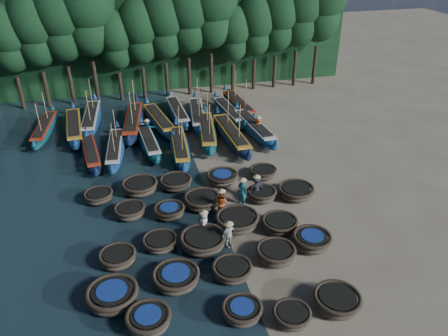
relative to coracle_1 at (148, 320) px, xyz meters
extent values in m
plane|color=gray|center=(4.92, 9.09, -0.47)|extent=(120.00, 120.00, 0.00)
cube|color=black|center=(4.92, 32.59, 4.53)|extent=(40.00, 3.00, 10.00)
ellipsoid|color=#4E4431|center=(0.00, 0.00, -0.11)|extent=(2.01, 2.01, 0.72)
torus|color=#372C20|center=(0.00, 0.00, 0.23)|extent=(2.03, 2.03, 0.22)
cylinder|color=black|center=(0.00, 0.00, 0.27)|extent=(1.52, 1.52, 0.07)
cylinder|color=navy|center=(0.00, 0.00, 0.32)|extent=(1.17, 1.17, 0.04)
ellipsoid|color=#4E4431|center=(4.08, -0.49, -0.15)|extent=(1.85, 1.85, 0.63)
torus|color=#372C20|center=(4.08, -0.49, 0.14)|extent=(1.87, 1.87, 0.19)
cylinder|color=black|center=(4.08, -0.49, 0.18)|extent=(1.40, 1.40, 0.06)
cylinder|color=navy|center=(4.08, -0.49, 0.22)|extent=(1.08, 1.08, 0.04)
ellipsoid|color=#4E4431|center=(6.12, -1.29, -0.17)|extent=(2.10, 2.10, 0.60)
torus|color=#372C20|center=(6.12, -1.29, 0.11)|extent=(1.75, 1.75, 0.18)
cylinder|color=black|center=(6.12, -1.29, 0.15)|extent=(1.31, 1.31, 0.05)
ellipsoid|color=#4E4431|center=(8.42, -1.05, -0.12)|extent=(2.52, 2.52, 0.69)
torus|color=#372C20|center=(8.42, -1.05, 0.20)|extent=(2.23, 2.23, 0.21)
cylinder|color=black|center=(8.42, -1.05, 0.25)|extent=(1.69, 1.69, 0.06)
ellipsoid|color=#4E4431|center=(-1.46, 1.81, -0.09)|extent=(2.58, 2.58, 0.76)
torus|color=#372C20|center=(-1.46, 1.81, 0.26)|extent=(2.44, 2.44, 0.23)
cylinder|color=black|center=(-1.46, 1.81, 0.31)|extent=(1.85, 1.85, 0.07)
cylinder|color=navy|center=(-1.46, 1.81, 0.36)|extent=(1.43, 1.43, 0.05)
ellipsoid|color=#4E4431|center=(1.57, 2.28, -0.12)|extent=(2.65, 2.65, 0.70)
torus|color=#372C20|center=(1.57, 2.28, 0.21)|extent=(2.34, 2.34, 0.21)
cylinder|color=black|center=(1.57, 2.28, 0.26)|extent=(1.78, 1.78, 0.06)
cylinder|color=navy|center=(1.57, 2.28, 0.30)|extent=(1.37, 1.37, 0.04)
ellipsoid|color=#4E4431|center=(4.36, 2.15, -0.16)|extent=(2.45, 2.45, 0.62)
torus|color=#372C20|center=(4.36, 2.15, 0.14)|extent=(2.04, 2.04, 0.19)
cylinder|color=black|center=(4.36, 2.15, 0.18)|extent=(1.55, 1.55, 0.06)
ellipsoid|color=#4E4431|center=(6.88, 2.72, -0.11)|extent=(2.25, 2.25, 0.72)
torus|color=#372C20|center=(6.88, 2.72, 0.23)|extent=(2.12, 2.12, 0.22)
cylinder|color=black|center=(6.88, 2.72, 0.28)|extent=(1.60, 1.60, 0.07)
ellipsoid|color=#4E4431|center=(9.14, 3.22, -0.10)|extent=(2.51, 2.51, 0.74)
torus|color=#372C20|center=(9.14, 3.22, 0.25)|extent=(2.16, 2.16, 0.22)
cylinder|color=black|center=(9.14, 3.22, 0.29)|extent=(1.63, 1.63, 0.07)
cylinder|color=navy|center=(9.14, 3.22, 0.34)|extent=(1.25, 1.25, 0.04)
ellipsoid|color=#4E4431|center=(-1.11, 4.51, -0.14)|extent=(2.06, 2.06, 0.67)
torus|color=#372C20|center=(-1.11, 4.51, 0.18)|extent=(1.95, 1.95, 0.20)
cylinder|color=black|center=(-1.11, 4.51, 0.22)|extent=(1.47, 1.47, 0.06)
ellipsoid|color=#4E4431|center=(1.17, 5.29, -0.18)|extent=(2.08, 2.08, 0.57)
torus|color=#372C20|center=(1.17, 5.29, 0.08)|extent=(1.93, 1.93, 0.17)
cylinder|color=black|center=(1.17, 5.29, 0.12)|extent=(1.47, 1.47, 0.05)
ellipsoid|color=#4E4431|center=(3.42, 4.66, -0.09)|extent=(3.12, 3.12, 0.75)
torus|color=#372C20|center=(3.42, 4.66, 0.26)|extent=(2.54, 2.54, 0.23)
cylinder|color=black|center=(3.42, 4.66, 0.30)|extent=(1.94, 1.94, 0.07)
ellipsoid|color=#4E4431|center=(5.73, 5.98, -0.10)|extent=(3.14, 3.14, 0.74)
torus|color=#372C20|center=(5.73, 5.98, 0.25)|extent=(2.54, 2.54, 0.22)
cylinder|color=black|center=(5.73, 5.98, 0.30)|extent=(1.95, 1.95, 0.07)
ellipsoid|color=#4E4431|center=(8.02, 5.13, -0.14)|extent=(2.19, 2.19, 0.65)
torus|color=#372C20|center=(8.02, 5.13, 0.16)|extent=(2.10, 2.10, 0.20)
cylinder|color=black|center=(8.02, 5.13, 0.20)|extent=(1.60, 1.60, 0.06)
ellipsoid|color=#4E4431|center=(-0.21, 8.59, -0.14)|extent=(2.10, 2.10, 0.67)
torus|color=#372C20|center=(-0.21, 8.59, 0.18)|extent=(1.90, 1.90, 0.20)
cylinder|color=black|center=(-0.21, 8.59, 0.22)|extent=(1.42, 1.42, 0.06)
ellipsoid|color=#4E4431|center=(2.09, 8.01, -0.15)|extent=(1.97, 1.97, 0.64)
torus|color=#372C20|center=(2.09, 8.01, 0.15)|extent=(1.90, 1.90, 0.19)
cylinder|color=black|center=(2.09, 8.01, 0.19)|extent=(1.43, 1.43, 0.06)
cylinder|color=navy|center=(2.09, 8.01, 0.23)|extent=(1.10, 1.10, 0.04)
ellipsoid|color=#4E4431|center=(4.20, 8.52, -0.09)|extent=(2.52, 2.52, 0.75)
torus|color=#372C20|center=(4.20, 8.52, 0.26)|extent=(2.28, 2.28, 0.23)
cylinder|color=black|center=(4.20, 8.52, 0.31)|extent=(1.72, 1.72, 0.07)
ellipsoid|color=#4E4431|center=(8.03, 8.33, -0.14)|extent=(2.18, 2.18, 0.66)
torus|color=#372C20|center=(8.03, 8.33, 0.17)|extent=(1.88, 1.88, 0.20)
cylinder|color=black|center=(8.03, 8.33, 0.21)|extent=(1.41, 1.41, 0.06)
ellipsoid|color=#4E4431|center=(10.27, 8.11, -0.13)|extent=(2.81, 2.81, 0.68)
torus|color=#372C20|center=(10.27, 8.11, 0.19)|extent=(2.34, 2.34, 0.21)
cylinder|color=black|center=(10.27, 8.11, 0.23)|extent=(1.79, 1.79, 0.06)
ellipsoid|color=#4E4431|center=(-2.01, 10.79, -0.16)|extent=(1.80, 1.80, 0.62)
torus|color=#372C20|center=(-2.01, 10.79, 0.13)|extent=(1.85, 1.85, 0.19)
cylinder|color=black|center=(-2.01, 10.79, 0.17)|extent=(1.39, 1.39, 0.06)
ellipsoid|color=#4E4431|center=(0.62, 11.19, -0.10)|extent=(2.90, 2.90, 0.74)
torus|color=#372C20|center=(0.62, 11.19, 0.25)|extent=(2.36, 2.36, 0.22)
cylinder|color=black|center=(0.62, 11.19, 0.29)|extent=(1.79, 1.79, 0.07)
ellipsoid|color=#4E4431|center=(2.98, 11.18, -0.14)|extent=(2.51, 2.51, 0.67)
torus|color=#372C20|center=(2.98, 11.18, 0.18)|extent=(2.16, 2.16, 0.20)
cylinder|color=black|center=(2.98, 11.18, 0.22)|extent=(1.64, 1.64, 0.06)
ellipsoid|color=#4E4431|center=(6.13, 11.03, -0.14)|extent=(2.29, 2.29, 0.66)
torus|color=#372C20|center=(6.13, 11.03, 0.18)|extent=(2.16, 2.16, 0.20)
cylinder|color=black|center=(6.13, 11.03, 0.22)|extent=(1.64, 1.64, 0.06)
cylinder|color=navy|center=(6.13, 11.03, 0.26)|extent=(1.26, 1.26, 0.04)
ellipsoid|color=#4E4431|center=(9.07, 11.06, -0.16)|extent=(2.19, 2.19, 0.61)
torus|color=#372C20|center=(9.07, 11.06, 0.12)|extent=(1.93, 1.93, 0.18)
cylinder|color=black|center=(9.07, 11.06, 0.16)|extent=(1.46, 1.46, 0.06)
ellipsoid|color=#0F1A39|center=(-2.49, 16.85, -0.03)|extent=(2.01, 7.14, 0.88)
cone|color=#0F1A39|center=(-2.85, 20.26, 0.54)|extent=(0.39, 0.39, 0.53)
cone|color=#0F1A39|center=(-2.13, 13.44, 0.50)|extent=(0.39, 0.39, 0.44)
cube|color=#B22F15|center=(-2.49, 16.85, 0.34)|extent=(1.50, 5.52, 0.11)
cube|color=black|center=(-2.49, 16.85, 0.41)|extent=(1.19, 4.80, 0.09)
ellipsoid|color=navy|center=(-0.72, 17.01, 0.00)|extent=(2.06, 7.63, 0.94)
cone|color=navy|center=(-0.37, 20.66, 0.61)|extent=(0.41, 0.41, 0.56)
cone|color=navy|center=(-1.06, 13.35, 0.57)|extent=(0.41, 0.41, 0.47)
cube|color=beige|center=(-0.72, 17.01, 0.40)|extent=(1.54, 5.90, 0.11)
cube|color=black|center=(-0.72, 17.01, 0.47)|extent=(1.21, 5.13, 0.09)
cylinder|color=#997F4C|center=(-0.51, 18.12, 1.51)|extent=(0.07, 0.22, 2.63)
cylinder|color=#997F4C|center=(-0.76, 15.59, 1.51)|extent=(0.07, 0.22, 2.63)
plane|color=red|center=(-0.61, 15.58, 2.66)|extent=(0.00, 0.33, 0.33)
ellipsoid|color=#0D374E|center=(1.88, 17.66, -0.01)|extent=(1.83, 7.45, 0.92)
cone|color=#0D374E|center=(1.63, 21.24, 0.59)|extent=(0.41, 0.41, 0.55)
cone|color=#0D374E|center=(2.12, 14.07, 0.55)|extent=(0.41, 0.41, 0.46)
cube|color=beige|center=(1.88, 17.66, 0.38)|extent=(1.36, 5.77, 0.11)
cube|color=black|center=(1.88, 17.66, 0.45)|extent=(1.06, 5.02, 0.09)
ellipsoid|color=navy|center=(4.08, 16.07, 0.02)|extent=(2.06, 7.92, 0.98)
cone|color=navy|center=(4.40, 19.87, 0.66)|extent=(0.43, 0.43, 0.59)
cone|color=navy|center=(3.76, 12.27, 0.61)|extent=(0.43, 0.43, 0.49)
cube|color=gold|center=(4.08, 16.07, 0.43)|extent=(1.53, 6.13, 0.12)
cube|color=black|center=(4.08, 16.07, 0.51)|extent=(1.21, 5.33, 0.10)
cylinder|color=#997F4C|center=(4.28, 17.23, 1.59)|extent=(0.07, 0.23, 2.74)
cylinder|color=#997F4C|center=(4.06, 14.60, 1.59)|extent=(0.07, 0.23, 2.74)
plane|color=red|center=(4.20, 14.59, 2.78)|extent=(0.00, 0.34, 0.34)
ellipsoid|color=#0D374E|center=(6.70, 18.16, 0.05)|extent=(2.78, 8.36, 1.03)
cone|color=#0D374E|center=(7.34, 22.12, 0.72)|extent=(0.45, 0.45, 0.62)
cone|color=#0D374E|center=(6.06, 14.20, 0.66)|extent=(0.45, 0.45, 0.51)
cube|color=gold|center=(6.70, 18.16, 0.48)|extent=(2.09, 6.47, 0.12)
cube|color=black|center=(6.70, 18.16, 0.56)|extent=(1.68, 5.61, 0.10)
cylinder|color=#997F4C|center=(7.00, 19.36, 1.69)|extent=(0.07, 0.24, 2.88)
cylinder|color=#997F4C|center=(6.56, 16.62, 1.69)|extent=(0.07, 0.24, 2.88)
plane|color=red|center=(6.71, 16.59, 2.95)|extent=(0.00, 0.36, 0.36)
ellipsoid|color=#0F1A39|center=(8.44, 17.04, 0.08)|extent=(1.88, 8.80, 1.09)
cone|color=#0F1A39|center=(8.29, 21.31, 0.79)|extent=(0.48, 0.48, 0.66)
cone|color=#0F1A39|center=(8.59, 12.78, 0.73)|extent=(0.48, 0.48, 0.55)
cube|color=gold|center=(8.44, 17.04, 0.54)|extent=(1.38, 6.81, 0.13)
cube|color=black|center=(8.44, 17.04, 0.62)|extent=(1.06, 5.93, 0.11)
cylinder|color=#997F4C|center=(8.50, 18.36, 1.83)|extent=(0.08, 0.26, 3.06)
cylinder|color=#997F4C|center=(8.61, 15.41, 1.83)|extent=(0.08, 0.26, 3.06)
plane|color=red|center=(8.77, 15.42, 3.16)|extent=(0.00, 0.38, 0.38)
ellipsoid|color=navy|center=(10.68, 17.98, 0.06)|extent=(2.26, 8.52, 1.05)
cone|color=navy|center=(10.31, 22.07, 0.74)|extent=(0.46, 0.46, 0.63)
cone|color=navy|center=(11.04, 13.90, 0.69)|extent=(0.46, 0.46, 0.53)
cube|color=beige|center=(10.68, 17.98, 0.50)|extent=(1.68, 6.60, 0.13)
cube|color=black|center=(10.68, 17.98, 0.58)|extent=(1.32, 5.73, 0.11)
ellipsoid|color=#0D374E|center=(-6.24, 22.29, 0.01)|extent=(2.16, 7.75, 0.96)
cone|color=#0D374E|center=(-5.86, 26.00, 0.63)|extent=(0.42, 0.42, 0.57)
cone|color=#0D374E|center=(-6.63, 18.58, 0.58)|extent=(0.42, 0.42, 0.48)
cube|color=#B22F15|center=(-6.24, 22.29, 0.41)|extent=(1.61, 6.00, 0.11)
cube|color=black|center=(-6.24, 22.29, 0.49)|extent=(1.28, 5.21, 0.10)
cylinder|color=#997F4C|center=(-6.03, 23.42, 1.54)|extent=(0.07, 0.23, 2.68)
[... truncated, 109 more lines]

